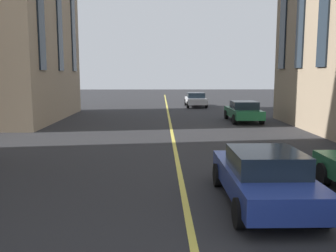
{
  "coord_description": "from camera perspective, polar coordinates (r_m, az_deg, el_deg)",
  "views": [
    {
      "loc": [
        3.3,
        0.6,
        3.15
      ],
      "look_at": [
        17.05,
        0.33,
        1.21
      ],
      "focal_mm": 39.62,
      "sensor_mm": 36.0,
      "label": 1
    }
  ],
  "objects": [
    {
      "name": "car_white_far",
      "position": [
        36.07,
        4.28,
        4.09
      ],
      "size": [
        4.4,
        1.95,
        1.37
      ],
      "color": "silver",
      "rests_on": "ground_plane"
    },
    {
      "name": "lane_centre_line",
      "position": [
        17.01,
        0.92,
        -2.65
      ],
      "size": [
        80.0,
        0.16,
        0.01
      ],
      "color": "#D8C64C",
      "rests_on": "ground_plane"
    },
    {
      "name": "car_green_parked_b",
      "position": [
        25.15,
        11.53,
        2.26
      ],
      "size": [
        4.4,
        1.95,
        1.37
      ],
      "color": "#1E6038",
      "rests_on": "ground_plane"
    },
    {
      "name": "car_blue_oncoming",
      "position": [
        9.3,
        14.49,
        -7.49
      ],
      "size": [
        4.4,
        1.95,
        1.37
      ],
      "color": "navy",
      "rests_on": "ground_plane"
    }
  ]
}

